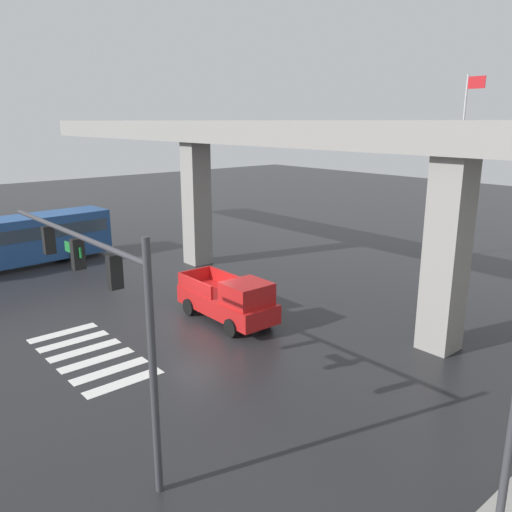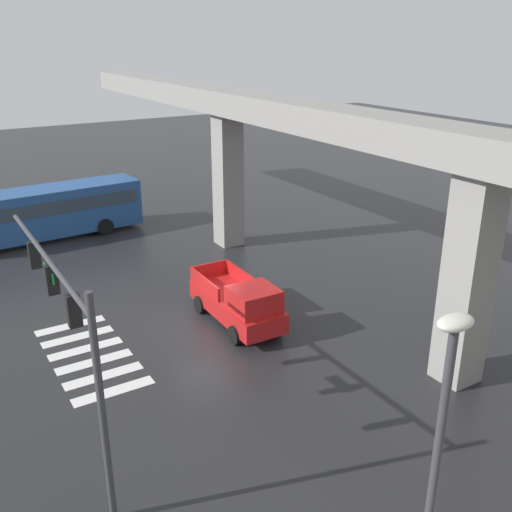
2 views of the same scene
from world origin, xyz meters
The scene contains 7 objects.
ground_plane centered at (0.00, 0.00, 0.00)m, with size 120.00×120.00×0.00m, color #232326.
crosswalk_stripes centered at (0.00, -4.79, 0.01)m, with size 6.05×2.80×0.01m.
elevated_overpass centered at (0.00, 5.71, 7.30)m, with size 52.52×2.16×8.56m.
pickup_truck centered at (0.81, 1.26, 0.99)m, with size 5.13×2.15×2.08m.
city_bus centered at (-14.49, -2.90, 1.72)m, with size 3.24×10.93×2.99m.
traffic_signal_mast centered at (5.43, -6.56, 4.56)m, with size 8.69×0.32×6.20m.
flagpole centered at (1.43, 18.83, 6.43)m, with size 1.16×0.12×11.22m.
Camera 1 is at (17.49, -11.60, 8.53)m, focal length 36.04 mm.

